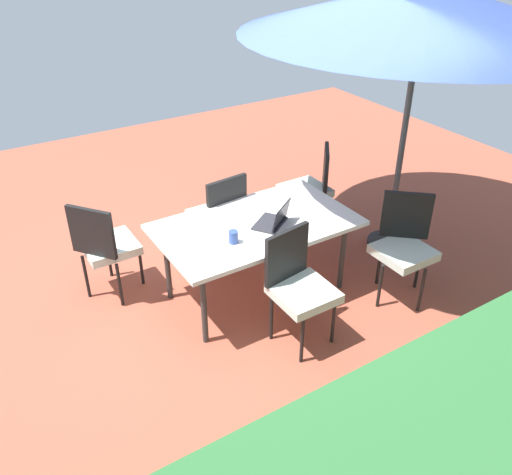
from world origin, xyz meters
TOP-DOWN VIEW (x-y plane):
  - ground_plane at (0.00, 0.00)m, footprint 10.00×10.00m
  - hedge_row at (0.00, 2.58)m, footprint 6.30×0.92m
  - dining_table at (0.00, 0.00)m, footprint 1.74×1.02m
  - patio_umbrella at (-1.65, 0.05)m, footprint 3.20×3.20m
  - chair_southeast at (1.16, -0.69)m, footprint 0.58×0.58m
  - chair_south at (0.03, -0.64)m, footprint 0.47×0.48m
  - chair_northwest at (-1.12, 0.71)m, footprint 0.59×0.59m
  - chair_north at (0.04, 0.71)m, footprint 0.48×0.49m
  - chair_southwest at (-1.12, -0.67)m, footprint 0.58×0.58m
  - laptop at (-0.11, 0.11)m, footprint 0.40×0.38m
  - cup at (0.33, 0.18)m, footprint 0.08×0.08m

SIDE VIEW (x-z plane):
  - ground_plane at x=0.00m, z-range -0.02..0.00m
  - chair_southeast at x=1.16m, z-range 0.06..1.04m
  - chair_south at x=0.03m, z-range 0.06..1.04m
  - chair_northwest at x=-1.12m, z-range 0.06..1.04m
  - chair_north at x=0.04m, z-range 0.06..1.04m
  - chair_southwest at x=-1.12m, z-range 0.06..1.04m
  - hedge_row at x=0.00m, z-range 0.00..1.18m
  - dining_table at x=0.00m, z-range 0.32..1.07m
  - laptop at x=-0.11m, z-range 0.69..0.91m
  - cup at x=0.33m, z-range 0.75..0.86m
  - patio_umbrella at x=-1.65m, z-range 1.08..3.69m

